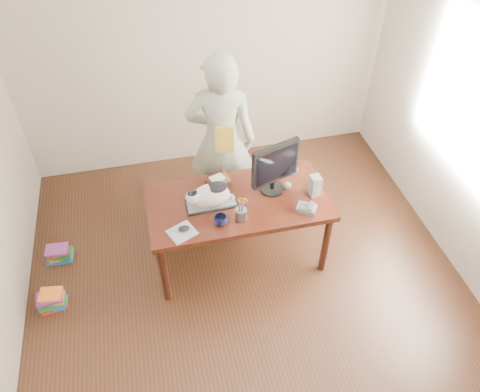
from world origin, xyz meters
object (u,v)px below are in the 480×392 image
(book_pile_a, at_px, (52,300))
(speaker, at_px, (315,185))
(desk, at_px, (237,206))
(mouse, at_px, (184,228))
(coffee_mug, at_px, (221,220))
(cat, at_px, (209,195))
(pen_cup, at_px, (241,213))
(baseball, at_px, (287,186))
(phone, at_px, (307,208))
(person, at_px, (222,141))
(keyboard, at_px, (211,204))
(calculator, at_px, (289,167))
(book_pile_b, at_px, (59,253))
(book_stack, at_px, (219,181))
(monitor, at_px, (275,166))

(book_pile_a, bearing_deg, speaker, 3.09)
(desk, distance_m, book_pile_a, 1.85)
(mouse, bearing_deg, coffee_mug, -23.72)
(cat, height_order, speaker, cat)
(pen_cup, height_order, baseball, pen_cup)
(cat, relative_size, pen_cup, 1.75)
(phone, relative_size, person, 0.11)
(keyboard, bearing_deg, person, 69.10)
(coffee_mug, bearing_deg, speaker, 11.07)
(desk, relative_size, person, 0.88)
(speaker, bearing_deg, keyboard, 170.28)
(baseball, xyz_separation_m, book_pile_a, (-2.21, -0.25, -0.70))
(cat, bearing_deg, calculator, 19.14)
(baseball, bearing_deg, phone, -74.15)
(baseball, xyz_separation_m, calculator, (0.10, 0.26, -0.01))
(keyboard, relative_size, book_pile_a, 1.67)
(book_pile_a, distance_m, book_pile_b, 0.55)
(baseball, distance_m, person, 0.79)
(keyboard, xyz_separation_m, cat, (-0.01, -0.00, 0.12))
(mouse, bearing_deg, person, 37.03)
(desk, distance_m, cat, 0.39)
(coffee_mug, xyz_separation_m, phone, (0.76, -0.01, -0.02))
(desk, height_order, book_pile_a, desk)
(baseball, xyz_separation_m, book_stack, (-0.59, 0.21, -0.00))
(desk, xyz_separation_m, baseball, (0.46, -0.03, 0.18))
(book_stack, height_order, calculator, book_stack)
(coffee_mug, relative_size, calculator, 0.64)
(monitor, bearing_deg, pen_cup, -160.76)
(cat, height_order, calculator, cat)
(cat, distance_m, pen_cup, 0.32)
(calculator, bearing_deg, mouse, -152.69)
(monitor, distance_m, book_pile_a, 2.30)
(phone, height_order, baseball, phone)
(pen_cup, xyz_separation_m, mouse, (-0.49, -0.02, -0.05))
(pen_cup, height_order, person, person)
(cat, relative_size, phone, 2.16)
(calculator, bearing_deg, book_pile_a, -167.38)
(mouse, relative_size, book_stack, 0.48)
(monitor, relative_size, pen_cup, 2.04)
(phone, height_order, speaker, speaker)
(keyboard, bearing_deg, book_stack, 63.53)
(cat, bearing_deg, baseball, 2.54)
(cat, bearing_deg, book_pile_b, 164.08)
(pen_cup, relative_size, baseball, 3.44)
(speaker, relative_size, book_stack, 0.85)
(book_stack, relative_size, book_pile_a, 0.87)
(speaker, distance_m, book_pile_b, 2.55)
(monitor, bearing_deg, coffee_mug, -169.52)
(mouse, xyz_separation_m, book_stack, (0.39, 0.50, 0.01))
(monitor, height_order, coffee_mug, monitor)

